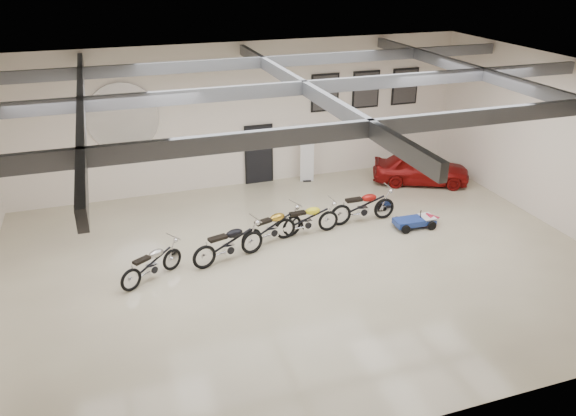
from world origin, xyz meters
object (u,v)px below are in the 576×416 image
object	(u,v)px
motorcycle_gold	(272,226)
go_kart	(418,218)
banner_stand	(307,158)
vintage_car	(421,168)
motorcycle_red	(363,206)
motorcycle_silver	(151,263)
motorcycle_yellow	(307,219)
motorcycle_black	(228,243)

from	to	relation	value
motorcycle_gold	go_kart	world-z (taller)	motorcycle_gold
banner_stand	motorcycle_gold	world-z (taller)	banner_stand
go_kart	vintage_car	bearing A→B (deg)	60.05
motorcycle_red	motorcycle_silver	bearing A→B (deg)	-168.54
motorcycle_silver	motorcycle_gold	xyz separation A→B (m)	(3.49, 0.93, 0.05)
motorcycle_yellow	motorcycle_silver	bearing A→B (deg)	-169.31
motorcycle_black	go_kart	world-z (taller)	motorcycle_black
motorcycle_silver	motorcycle_red	distance (m)	6.69
motorcycle_silver	motorcycle_black	world-z (taller)	motorcycle_black
motorcycle_silver	vintage_car	xyz separation A→B (m)	(9.93, 3.59, 0.09)
banner_stand	motorcycle_silver	xyz separation A→B (m)	(-6.11, -5.09, -0.42)
banner_stand	motorcycle_silver	size ratio (longest dim) A/B	0.97
motorcycle_black	motorcycle_red	bearing A→B (deg)	-2.52
banner_stand	vintage_car	size ratio (longest dim) A/B	0.53
motorcycle_black	banner_stand	bearing A→B (deg)	34.30
motorcycle_black	vintage_car	size ratio (longest dim) A/B	0.62
motorcycle_silver	motorcycle_gold	distance (m)	3.62
motorcycle_silver	go_kart	bearing A→B (deg)	-28.57
motorcycle_gold	go_kart	size ratio (longest dim) A/B	1.33
vintage_car	banner_stand	bearing A→B (deg)	93.36
motorcycle_red	go_kart	size ratio (longest dim) A/B	1.37
banner_stand	motorcycle_red	world-z (taller)	banner_stand
motorcycle_gold	motorcycle_black	bearing A→B (deg)	-175.40
go_kart	motorcycle_black	bearing A→B (deg)	-176.75
motorcycle_yellow	motorcycle_red	bearing A→B (deg)	4.65
banner_stand	motorcycle_black	bearing A→B (deg)	-118.85
motorcycle_silver	banner_stand	bearing A→B (deg)	7.77
motorcycle_yellow	go_kart	world-z (taller)	motorcycle_yellow
motorcycle_black	motorcycle_yellow	size ratio (longest dim) A/B	1.05
motorcycle_silver	motorcycle_gold	size ratio (longest dim) A/B	0.91
motorcycle_red	vintage_car	bearing A→B (deg)	33.36
motorcycle_black	go_kart	bearing A→B (deg)	-13.90
go_kart	motorcycle_yellow	bearing A→B (deg)	171.39
motorcycle_black	motorcycle_gold	distance (m)	1.54
banner_stand	motorcycle_red	xyz separation A→B (m)	(0.45, -3.74, -0.35)
motorcycle_yellow	motorcycle_black	bearing A→B (deg)	-165.70
motorcycle_gold	vintage_car	size ratio (longest dim) A/B	0.61
vintage_car	motorcycle_red	bearing A→B (deg)	148.38
motorcycle_red	go_kart	world-z (taller)	motorcycle_red
banner_stand	motorcycle_silver	world-z (taller)	banner_stand
motorcycle_yellow	motorcycle_red	size ratio (longest dim) A/B	0.94
vintage_car	go_kart	bearing A→B (deg)	173.20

